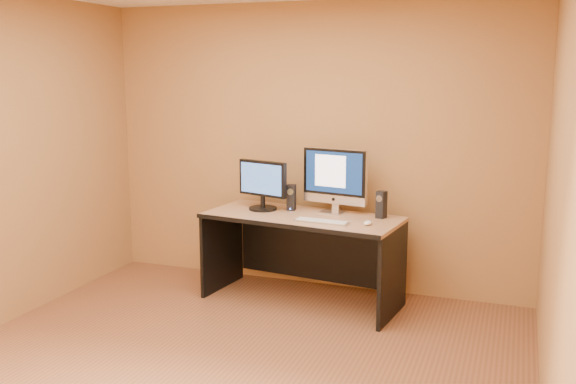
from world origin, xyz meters
name	(u,v)px	position (x,y,z in m)	size (l,w,h in m)	color
floor	(220,373)	(0.00, 0.00, 0.00)	(4.00, 4.00, 0.00)	brown
walls	(216,182)	(0.00, 0.00, 1.30)	(4.00, 4.00, 2.60)	olive
desk	(302,259)	(0.07, 1.48, 0.39)	(1.67, 0.73, 0.77)	tan
imac	(333,180)	(0.29, 1.67, 1.06)	(0.59, 0.22, 0.57)	silver
second_monitor	(263,185)	(-0.33, 1.58, 0.99)	(0.50, 0.25, 0.44)	black
speaker_left	(291,197)	(-0.09, 1.65, 0.89)	(0.07, 0.08, 0.23)	black
speaker_right	(381,205)	(0.73, 1.62, 0.89)	(0.07, 0.08, 0.23)	black
keyboard	(322,221)	(0.30, 1.29, 0.78)	(0.45, 0.12, 0.02)	#B6B7BB
mouse	(368,223)	(0.68, 1.33, 0.79)	(0.06, 0.11, 0.04)	white
cable_a	(341,210)	(0.33, 1.80, 0.78)	(0.01, 0.01, 0.23)	black
cable_b	(330,210)	(0.23, 1.77, 0.78)	(0.01, 0.01, 0.19)	black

